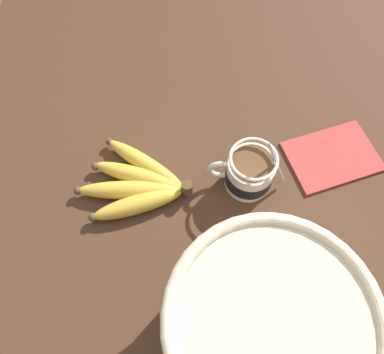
{
  "coord_description": "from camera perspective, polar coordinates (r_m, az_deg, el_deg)",
  "views": [
    {
      "loc": [
        0.06,
        31.72,
        65.57
      ],
      "look_at": [
        1.62,
        2.42,
        7.1
      ],
      "focal_mm": 35.0,
      "sensor_mm": 36.0,
      "label": 1
    }
  ],
  "objects": [
    {
      "name": "table",
      "position": [
        0.71,
        1.4,
        -0.31
      ],
      "size": [
        101.66,
        101.66,
        3.16
      ],
      "color": "#422819",
      "rests_on": "ground"
    },
    {
      "name": "woven_basket",
      "position": [
        0.55,
        11.15,
        -21.34
      ],
      "size": [
        27.41,
        27.41,
        16.09
      ],
      "color": "beige",
      "rests_on": "table"
    },
    {
      "name": "coffee_mug",
      "position": [
        0.67,
        8.74,
        0.69
      ],
      "size": [
        14.18,
        8.56,
        13.91
      ],
      "color": "beige",
      "rests_on": "table"
    },
    {
      "name": "napkin",
      "position": [
        0.76,
        20.62,
        2.98
      ],
      "size": [
        19.91,
        17.09,
        0.6
      ],
      "color": "#A33833",
      "rests_on": "table"
    },
    {
      "name": "banana_bunch",
      "position": [
        0.68,
        -8.29,
        -1.09
      ],
      "size": [
        21.25,
        18.4,
        4.01
      ],
      "color": "#4C381E",
      "rests_on": "table"
    }
  ]
}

